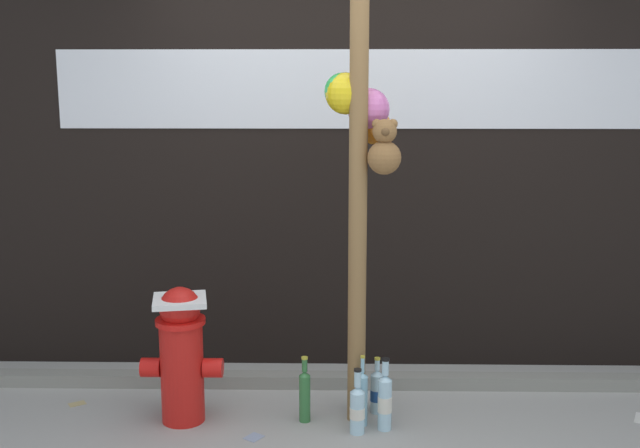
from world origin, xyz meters
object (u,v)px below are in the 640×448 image
object	(u,v)px
bottle_0	(357,408)
memorial_post	(361,91)
bottle_2	(354,383)
fire_hydrant	(181,352)
bottle_5	(385,401)
bottle_1	(305,394)
bottle_4	(362,397)
bottle_3	(377,391)

from	to	relation	value
bottle_0	memorial_post	bearing A→B (deg)	87.21
bottle_2	fire_hydrant	bearing A→B (deg)	-170.33
bottle_0	bottle_5	world-z (taller)	bottle_5
memorial_post	bottle_5	size ratio (longest dim) A/B	7.56
bottle_0	bottle_2	xyz separation A→B (m)	(-0.01, 0.30, 0.02)
bottle_1	bottle_4	xyz separation A→B (m)	(0.32, -0.04, 0.00)
bottle_3	bottle_2	bearing A→B (deg)	162.81
bottle_2	bottle_5	xyz separation A→B (m)	(0.16, -0.25, 0.00)
memorial_post	bottle_4	distance (m)	1.65
bottle_5	bottle_0	bearing A→B (deg)	-163.00
bottle_0	bottle_5	size ratio (longest dim) A/B	0.89
bottle_0	bottle_1	bearing A→B (deg)	154.12
bottle_3	bottle_4	xyz separation A→B (m)	(-0.09, -0.16, 0.03)
bottle_1	bottle_2	xyz separation A→B (m)	(0.28, 0.16, 0.00)
bottle_1	bottle_2	size ratio (longest dim) A/B	0.94
fire_hydrant	bottle_0	size ratio (longest dim) A/B	2.11
bottle_4	memorial_post	bearing A→B (deg)	99.67
bottle_0	bottle_5	bearing A→B (deg)	17.00
bottle_2	bottle_4	distance (m)	0.21
bottle_3	bottle_0	bearing A→B (deg)	-114.50
fire_hydrant	bottle_0	world-z (taller)	fire_hydrant
bottle_2	bottle_3	world-z (taller)	bottle_2
memorial_post	fire_hydrant	world-z (taller)	memorial_post
bottle_1	memorial_post	bearing A→B (deg)	13.81
memorial_post	bottle_1	size ratio (longest dim) A/B	8.17
bottle_0	bottle_2	distance (m)	0.30
bottle_5	bottle_1	bearing A→B (deg)	167.93
bottle_2	bottle_4	xyz separation A→B (m)	(0.04, -0.20, -0.00)
fire_hydrant	bottle_1	size ratio (longest dim) A/B	2.04
bottle_1	bottle_3	xyz separation A→B (m)	(0.40, 0.12, -0.03)
bottle_0	bottle_3	world-z (taller)	bottle_0
bottle_2	bottle_0	bearing A→B (deg)	-88.16
bottle_0	bottle_3	xyz separation A→B (m)	(0.12, 0.26, -0.01)
bottle_4	bottle_5	world-z (taller)	bottle_5
bottle_4	bottle_3	bearing A→B (deg)	61.45
bottle_1	bottle_3	world-z (taller)	bottle_1
memorial_post	bottle_1	world-z (taller)	memorial_post
bottle_2	bottle_4	world-z (taller)	same
fire_hydrant	bottle_4	bearing A→B (deg)	-2.38
bottle_1	bottle_3	size ratio (longest dim) A/B	1.14
bottle_3	bottle_5	distance (m)	0.22
bottle_5	bottle_4	bearing A→B (deg)	156.68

